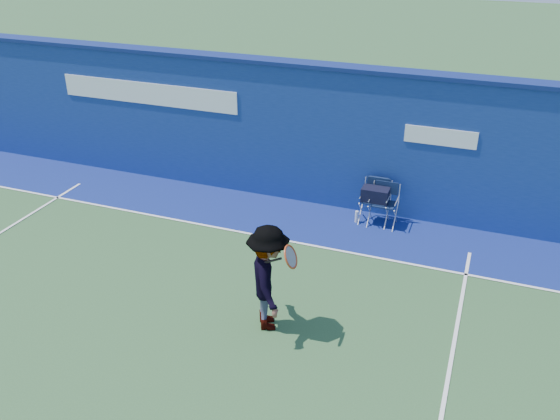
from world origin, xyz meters
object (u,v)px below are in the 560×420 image
at_px(directors_chair_right, 383,213).
at_px(tennis_player, 268,278).
at_px(water_bottle, 357,217).
at_px(directors_chair_left, 375,205).

relative_size(directors_chair_right, tennis_player, 0.51).
bearing_deg(water_bottle, directors_chair_left, 22.21).
height_order(directors_chair_right, water_bottle, directors_chair_right).
xyz_separation_m(directors_chair_right, water_bottle, (-0.52, -0.09, -0.15)).
bearing_deg(directors_chair_left, tennis_player, -101.41).
xyz_separation_m(water_bottle, tennis_player, (-0.46, -3.83, 0.75)).
bearing_deg(directors_chair_left, water_bottle, -157.79).
relative_size(directors_chair_left, directors_chair_right, 1.04).
xyz_separation_m(directors_chair_left, tennis_player, (-0.80, -3.96, 0.48)).
bearing_deg(directors_chair_right, directors_chair_left, 165.82).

